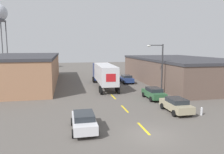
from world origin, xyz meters
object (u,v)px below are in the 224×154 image
Objects in this scene: parked_car_right_far at (126,79)px; street_lamp at (160,65)px; semi_truck at (104,73)px; parked_car_right_near at (176,105)px; fire_hydrant at (202,111)px; parked_car_right_mid at (154,93)px; parked_car_left_near at (84,121)px.

parked_car_right_far is 10.96m from street_lamp.
parked_car_right_far is (4.86, 3.03, -1.55)m from semi_truck.
parked_car_right_far is at bearing 90.00° from parked_car_right_near.
street_lamp is (2.09, 8.79, 3.38)m from parked_car_right_near.
street_lamp is at bearing -44.49° from semi_truck.
parked_car_right_mid is at bearing 105.09° from fire_hydrant.
parked_car_left_near is 13.25m from parked_car_right_mid.
street_lamp is 10.91m from fire_hydrant.
parked_car_right_mid is (9.77, 8.95, 0.00)m from parked_car_left_near.
semi_truck is 3.21× the size of parked_car_left_near.
parked_car_right_near reaches higher than fire_hydrant.
parked_car_right_mid is at bearing 42.50° from parked_car_left_near.
street_lamp is (11.86, 11.82, 3.38)m from parked_car_left_near.
semi_truck is 3.21× the size of parked_car_right_mid.
parked_car_right_near is 5.91m from parked_car_right_mid.
parked_car_right_far is (0.00, 13.08, 0.00)m from parked_car_right_mid.
fire_hydrant is at bearing 7.66° from parked_car_left_near.
semi_truck is at bearing 106.92° from parked_car_right_near.
parked_car_right_near is at bearing -71.64° from semi_truck.
fire_hydrant is (6.84, -17.42, -1.93)m from semi_truck.
fire_hydrant is at bearing -67.11° from semi_truck.
parked_car_right_near is (9.77, 3.04, 0.00)m from parked_car_left_near.
parked_car_left_near and parked_car_right_mid have the same top height.
parked_car_right_far is at bearing 101.57° from street_lamp.
semi_truck reaches higher than parked_car_right_mid.
parked_car_left_near is 1.00× the size of parked_car_right_far.
parked_car_left_near is at bearing -162.73° from parked_car_right_near.
fire_hydrant is (1.99, -20.45, -0.39)m from parked_car_right_far.
parked_car_right_far is 5.26× the size of fire_hydrant.
parked_car_right_near is 9.64m from street_lamp.
street_lamp reaches higher than parked_car_right_far.
semi_truck is at bearing 115.79° from parked_car_right_mid.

